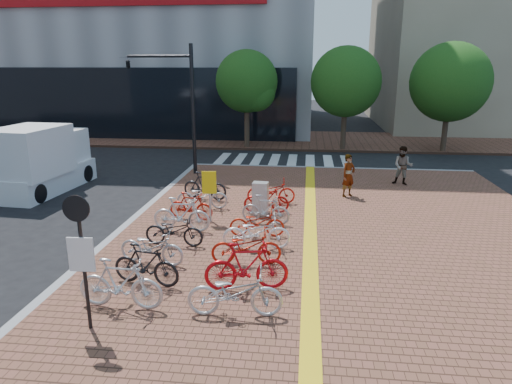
# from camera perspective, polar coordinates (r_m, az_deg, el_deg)

# --- Properties ---
(ground) EXTENTS (120.00, 120.00, 0.00)m
(ground) POSITION_cam_1_polar(r_m,az_deg,el_deg) (12.26, -2.73, -9.44)
(ground) COLOR black
(ground) RESTS_ON ground
(kerb_north) EXTENTS (14.00, 0.25, 0.15)m
(kerb_north) POSITION_cam_1_polar(r_m,az_deg,el_deg) (23.55, 9.22, 2.89)
(kerb_north) COLOR gray
(kerb_north) RESTS_ON ground
(far_sidewalk) EXTENTS (70.00, 8.00, 0.15)m
(far_sidewalk) POSITION_cam_1_polar(r_m,az_deg,el_deg) (32.41, 3.22, 6.54)
(far_sidewalk) COLOR brown
(far_sidewalk) RESTS_ON ground
(building_beige) EXTENTS (20.00, 18.00, 18.00)m
(building_beige) POSITION_cam_1_polar(r_m,az_deg,el_deg) (46.05, 28.67, 18.59)
(building_beige) COLOR gray
(building_beige) RESTS_ON ground
(crosswalk) EXTENTS (7.50, 4.00, 0.01)m
(crosswalk) POSITION_cam_1_polar(r_m,az_deg,el_deg) (25.52, 3.40, 3.89)
(crosswalk) COLOR silver
(crosswalk) RESTS_ON ground
(street_trees) EXTENTS (16.20, 4.60, 6.35)m
(street_trees) POSITION_cam_1_polar(r_m,az_deg,el_deg) (28.61, 13.31, 13.05)
(street_trees) COLOR #38281E
(street_trees) RESTS_ON far_sidewalk
(bike_0) EXTENTS (1.90, 0.60, 1.13)m
(bike_0) POSITION_cam_1_polar(r_m,az_deg,el_deg) (10.27, -16.60, -10.93)
(bike_0) COLOR silver
(bike_0) RESTS_ON sidewalk
(bike_1) EXTENTS (1.75, 0.76, 1.02)m
(bike_1) POSITION_cam_1_polar(r_m,az_deg,el_deg) (11.16, -13.60, -8.81)
(bike_1) COLOR black
(bike_1) RESTS_ON sidewalk
(bike_2) EXTENTS (1.86, 0.87, 0.94)m
(bike_2) POSITION_cam_1_polar(r_m,az_deg,el_deg) (12.26, -12.92, -6.68)
(bike_2) COLOR #BCBCC1
(bike_2) RESTS_ON sidewalk
(bike_3) EXTENTS (1.75, 0.69, 0.90)m
(bike_3) POSITION_cam_1_polar(r_m,az_deg,el_deg) (13.34, -10.22, -4.75)
(bike_3) COLOR black
(bike_3) RESTS_ON sidewalk
(bike_4) EXTENTS (1.84, 0.57, 1.09)m
(bike_4) POSITION_cam_1_polar(r_m,az_deg,el_deg) (14.38, -9.29, -2.79)
(bike_4) COLOR silver
(bike_4) RESTS_ON sidewalk
(bike_5) EXTENTS (1.60, 0.69, 0.93)m
(bike_5) POSITION_cam_1_polar(r_m,az_deg,el_deg) (15.46, -8.14, -1.75)
(bike_5) COLOR #A6180B
(bike_5) RESTS_ON sidewalk
(bike_6) EXTENTS (1.88, 0.84, 0.96)m
(bike_6) POSITION_cam_1_polar(r_m,az_deg,el_deg) (16.53, -6.73, -0.50)
(bike_6) COLOR #B6B6BB
(bike_6) RESTS_ON sidewalk
(bike_7) EXTENTS (1.85, 0.86, 1.07)m
(bike_7) POSITION_cam_1_polar(r_m,az_deg,el_deg) (17.69, -6.42, 0.78)
(bike_7) COLOR black
(bike_7) RESTS_ON sidewalk
(bike_8) EXTENTS (2.03, 0.85, 1.04)m
(bike_8) POSITION_cam_1_polar(r_m,az_deg,el_deg) (9.61, -2.64, -12.45)
(bike_8) COLOR #BCBCC1
(bike_8) RESTS_ON sidewalk
(bike_9) EXTENTS (2.01, 0.90, 1.17)m
(bike_9) POSITION_cam_1_polar(r_m,az_deg,el_deg) (10.59, -1.19, -9.27)
(bike_9) COLOR #B90D15
(bike_9) RESTS_ON sidewalk
(bike_10) EXTENTS (1.89, 0.86, 0.96)m
(bike_10) POSITION_cam_1_polar(r_m,az_deg,el_deg) (11.93, -1.23, -6.87)
(bike_10) COLOR #AD1A0C
(bike_10) RESTS_ON sidewalk
(bike_11) EXTENTS (1.97, 0.89, 1.00)m
(bike_11) POSITION_cam_1_polar(r_m,az_deg,el_deg) (12.87, 0.05, -5.02)
(bike_11) COLOR white
(bike_11) RESTS_ON sidewalk
(bike_12) EXTENTS (1.70, 0.70, 0.87)m
(bike_12) POSITION_cam_1_polar(r_m,az_deg,el_deg) (13.82, 0.12, -3.83)
(bike_12) COLOR #B21F0C
(bike_12) RESTS_ON sidewalk
(bike_13) EXTENTS (1.66, 0.71, 0.97)m
(bike_13) POSITION_cam_1_polar(r_m,az_deg,el_deg) (14.89, 1.20, -2.19)
(bike_13) COLOR #A8A9AD
(bike_13) RESTS_ON sidewalk
(bike_14) EXTENTS (1.61, 0.54, 0.95)m
(bike_14) POSITION_cam_1_polar(r_m,az_deg,el_deg) (15.98, 1.31, -0.96)
(bike_14) COLOR #A10E0B
(bike_14) RESTS_ON sidewalk
(bike_15) EXTENTS (1.84, 0.77, 0.94)m
(bike_15) POSITION_cam_1_polar(r_m,az_deg,el_deg) (17.08, 1.89, 0.11)
(bike_15) COLOR #B8160D
(bike_15) RESTS_ON sidewalk
(pedestrian_a) EXTENTS (0.73, 0.70, 1.69)m
(pedestrian_a) POSITION_cam_1_polar(r_m,az_deg,el_deg) (18.26, 11.48, 2.03)
(pedestrian_a) COLOR gray
(pedestrian_a) RESTS_ON sidewalk
(pedestrian_b) EXTENTS (0.98, 0.86, 1.68)m
(pedestrian_b) POSITION_cam_1_polar(r_m,az_deg,el_deg) (20.66, 17.89, 3.14)
(pedestrian_b) COLOR #4B4F5F
(pedestrian_b) RESTS_ON sidewalk
(utility_box) EXTENTS (0.55, 0.42, 1.14)m
(utility_box) POSITION_cam_1_polar(r_m,az_deg,el_deg) (15.80, 0.54, -0.80)
(utility_box) COLOR #BABABF
(utility_box) RESTS_ON sidewalk
(yellow_sign) EXTENTS (0.47, 0.13, 1.72)m
(yellow_sign) POSITION_cam_1_polar(r_m,az_deg,el_deg) (14.94, -5.83, 0.62)
(yellow_sign) COLOR #B7B7BC
(yellow_sign) RESTS_ON sidewalk
(notice_sign) EXTENTS (0.51, 0.12, 2.76)m
(notice_sign) POSITION_cam_1_polar(r_m,az_deg,el_deg) (9.23, -21.04, -6.42)
(notice_sign) COLOR black
(notice_sign) RESTS_ON sidewalk
(traffic_light_pole) EXTENTS (3.20, 1.23, 5.96)m
(traffic_light_pole) POSITION_cam_1_polar(r_m,az_deg,el_deg) (21.98, -11.55, 12.91)
(traffic_light_pole) COLOR black
(traffic_light_pole) RESTS_ON sidewalk
(box_truck) EXTENTS (2.44, 5.00, 2.81)m
(box_truck) POSITION_cam_1_polar(r_m,az_deg,el_deg) (21.16, -25.33, 3.59)
(box_truck) COLOR white
(box_truck) RESTS_ON ground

